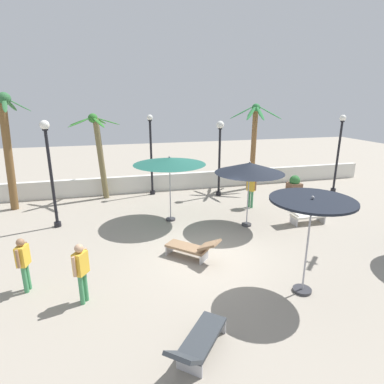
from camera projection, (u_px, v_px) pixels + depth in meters
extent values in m
plane|color=#9E9384|center=(213.00, 254.00, 10.62)|extent=(56.00, 56.00, 0.00)
cube|color=silver|center=(169.00, 182.00, 17.98)|extent=(25.20, 0.30, 0.95)
cylinder|color=#333338|center=(302.00, 290.00, 8.59)|extent=(0.50, 0.50, 0.08)
cylinder|color=#A5A5AD|center=(307.00, 248.00, 8.22)|extent=(0.05, 0.05, 2.66)
cylinder|color=black|center=(313.00, 200.00, 7.84)|extent=(2.14, 2.14, 0.06)
sphere|color=#99999E|center=(313.00, 197.00, 7.82)|extent=(0.08, 0.08, 0.08)
cylinder|color=#333338|center=(171.00, 219.00, 13.62)|extent=(0.41, 0.41, 0.08)
cylinder|color=#A5A5AD|center=(170.00, 192.00, 13.27)|extent=(0.05, 0.05, 2.53)
cone|color=#1E594C|center=(169.00, 161.00, 12.88)|extent=(3.02, 3.02, 0.28)
sphere|color=#99999E|center=(169.00, 157.00, 12.83)|extent=(0.08, 0.08, 0.08)
cylinder|color=#333338|center=(246.00, 225.00, 13.04)|extent=(0.40, 0.40, 0.08)
cylinder|color=#A5A5AD|center=(248.00, 199.00, 12.72)|extent=(0.05, 0.05, 2.31)
cone|color=black|center=(250.00, 168.00, 12.34)|extent=(2.76, 2.76, 0.41)
sphere|color=#99999E|center=(250.00, 162.00, 12.28)|extent=(0.08, 0.08, 0.08)
cylinder|color=brown|center=(253.00, 149.00, 17.85)|extent=(0.31, 0.29, 4.59)
sphere|color=#287137|center=(256.00, 108.00, 17.20)|extent=(0.46, 0.46, 0.46)
ellipsoid|color=#287137|center=(269.00, 112.00, 17.38)|extent=(1.41, 0.34, 0.75)
ellipsoid|color=#287137|center=(259.00, 112.00, 17.93)|extent=(1.04, 1.20, 0.75)
ellipsoid|color=#287137|center=(251.00, 112.00, 17.99)|extent=(0.37, 1.41, 0.75)
ellipsoid|color=#287137|center=(243.00, 112.00, 17.65)|extent=(1.11, 1.14, 0.75)
ellipsoid|color=#287137|center=(242.00, 112.00, 17.20)|extent=(1.41, 0.43, 0.75)
ellipsoid|color=#287137|center=(251.00, 113.00, 16.62)|extent=(1.10, 1.16, 0.75)
ellipsoid|color=#287137|center=(260.00, 113.00, 16.54)|extent=(0.40, 1.41, 0.75)
ellipsoid|color=#287137|center=(270.00, 112.00, 16.97)|extent=(1.21, 1.02, 0.75)
cylinder|color=brown|center=(9.00, 157.00, 14.29)|extent=(0.55, 0.35, 5.09)
sphere|color=#2F6538|center=(4.00, 99.00, 13.61)|extent=(0.56, 0.56, 0.56)
ellipsoid|color=#2F6538|center=(19.00, 105.00, 13.91)|extent=(0.98, 0.37, 0.62)
ellipsoid|color=#2F6538|center=(11.00, 105.00, 14.21)|extent=(0.36, 0.98, 0.62)
ellipsoid|color=#2F6538|center=(5.00, 105.00, 13.23)|extent=(0.42, 0.98, 0.62)
cylinder|color=olive|center=(101.00, 159.00, 16.08)|extent=(0.52, 0.29, 4.17)
sphere|color=#2C6F27|center=(93.00, 118.00, 15.42)|extent=(0.47, 0.47, 0.47)
ellipsoid|color=#2C6F27|center=(107.00, 121.00, 15.75)|extent=(1.32, 0.45, 0.48)
ellipsoid|color=#2C6F27|center=(100.00, 121.00, 16.11)|extent=(0.76, 1.26, 0.48)
ellipsoid|color=#2C6F27|center=(81.00, 121.00, 15.59)|extent=(1.27, 0.75, 0.48)
ellipsoid|color=#2C6F27|center=(80.00, 122.00, 15.01)|extent=(1.23, 0.84, 0.48)
ellipsoid|color=#2C6F27|center=(99.00, 122.00, 14.96)|extent=(0.71, 1.28, 0.48)
cylinder|color=black|center=(333.00, 190.00, 17.74)|extent=(0.28, 0.28, 0.20)
cylinder|color=black|center=(337.00, 158.00, 17.20)|extent=(0.12, 0.12, 3.92)
cylinder|color=black|center=(342.00, 121.00, 16.64)|extent=(0.22, 0.22, 0.06)
sphere|color=white|center=(343.00, 118.00, 16.59)|extent=(0.34, 0.34, 0.34)
cylinder|color=black|center=(58.00, 224.00, 12.92)|extent=(0.28, 0.28, 0.20)
cylinder|color=black|center=(52.00, 180.00, 12.38)|extent=(0.12, 0.12, 3.95)
cylinder|color=black|center=(45.00, 130.00, 11.81)|extent=(0.22, 0.22, 0.06)
sphere|color=white|center=(44.00, 125.00, 11.76)|extent=(0.36, 0.36, 0.36)
cylinder|color=black|center=(153.00, 192.00, 17.30)|extent=(0.28, 0.28, 0.20)
cylinder|color=black|center=(151.00, 159.00, 16.76)|extent=(0.12, 0.12, 3.99)
cylinder|color=black|center=(150.00, 121.00, 16.19)|extent=(0.22, 0.22, 0.06)
sphere|color=white|center=(150.00, 118.00, 16.14)|extent=(0.30, 0.30, 0.30)
cylinder|color=black|center=(219.00, 194.00, 17.09)|extent=(0.28, 0.28, 0.20)
cylinder|color=black|center=(219.00, 163.00, 16.61)|extent=(0.12, 0.12, 3.60)
cylinder|color=black|center=(220.00, 129.00, 16.09)|extent=(0.22, 0.22, 0.06)
sphere|color=white|center=(220.00, 125.00, 16.03)|extent=(0.40, 0.40, 0.40)
cube|color=#B7B7BC|center=(214.00, 323.00, 7.11)|extent=(0.45, 0.39, 0.35)
cube|color=#B7B7BC|center=(189.00, 366.00, 5.99)|extent=(0.45, 0.39, 0.35)
cube|color=#33383D|center=(203.00, 336.00, 6.50)|extent=(1.32, 1.42, 0.08)
cube|color=#33383D|center=(183.00, 358.00, 5.64)|extent=(0.77, 0.77, 0.49)
cube|color=#B7B7BC|center=(170.00, 248.00, 10.73)|extent=(0.41, 0.42, 0.35)
cube|color=#B7B7BC|center=(204.00, 257.00, 10.12)|extent=(0.41, 0.42, 0.35)
cube|color=#8C6B4C|center=(187.00, 247.00, 10.37)|extent=(1.39, 1.37, 0.08)
cube|color=#8C6B4C|center=(209.00, 245.00, 9.89)|extent=(0.83, 0.83, 0.36)
cube|color=#B7B7BC|center=(321.00, 218.00, 13.38)|extent=(0.05, 0.55, 0.35)
cube|color=#B7B7BC|center=(294.00, 221.00, 13.09)|extent=(0.05, 0.55, 0.35)
cube|color=silver|center=(308.00, 216.00, 13.18)|extent=(1.41, 0.58, 0.08)
cube|color=silver|center=(290.00, 211.00, 12.91)|extent=(0.60, 0.56, 0.43)
cylinder|color=#3F8C59|center=(249.00, 199.00, 15.16)|extent=(0.12, 0.12, 0.84)
cylinder|color=#3F8C59|center=(252.00, 199.00, 15.06)|extent=(0.12, 0.12, 0.84)
cube|color=gold|center=(251.00, 185.00, 14.90)|extent=(0.40, 0.43, 0.60)
sphere|color=#936B4C|center=(252.00, 176.00, 14.78)|extent=(0.23, 0.23, 0.23)
cylinder|color=#936B4C|center=(247.00, 183.00, 15.05)|extent=(0.08, 0.08, 0.54)
cylinder|color=#936B4C|center=(256.00, 185.00, 14.74)|extent=(0.08, 0.08, 0.54)
cylinder|color=#3F8C59|center=(85.00, 286.00, 8.10)|extent=(0.12, 0.12, 0.84)
cylinder|color=#3F8C59|center=(81.00, 290.00, 7.96)|extent=(0.12, 0.12, 0.84)
cube|color=gold|center=(81.00, 263.00, 7.82)|extent=(0.40, 0.43, 0.59)
sphere|color=tan|center=(79.00, 248.00, 7.71)|extent=(0.23, 0.23, 0.23)
cylinder|color=tan|center=(86.00, 258.00, 8.03)|extent=(0.08, 0.08, 0.53)
cylinder|color=tan|center=(74.00, 267.00, 7.60)|extent=(0.08, 0.08, 0.53)
cylinder|color=#3F8C59|center=(25.00, 279.00, 8.45)|extent=(0.12, 0.12, 0.79)
cylinder|color=#3F8C59|center=(28.00, 276.00, 8.60)|extent=(0.12, 0.12, 0.79)
cube|color=gold|center=(23.00, 256.00, 8.33)|extent=(0.32, 0.41, 0.56)
sphere|color=#936B4C|center=(20.00, 242.00, 8.22)|extent=(0.21, 0.21, 0.21)
cylinder|color=#936B4C|center=(18.00, 259.00, 8.09)|extent=(0.08, 0.08, 0.50)
cylinder|color=#936B4C|center=(27.00, 250.00, 8.55)|extent=(0.08, 0.08, 0.50)
cube|color=brown|center=(294.00, 186.00, 18.13)|extent=(0.70, 0.70, 0.40)
sphere|color=#2D6B33|center=(295.00, 180.00, 18.03)|extent=(0.60, 0.60, 0.60)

